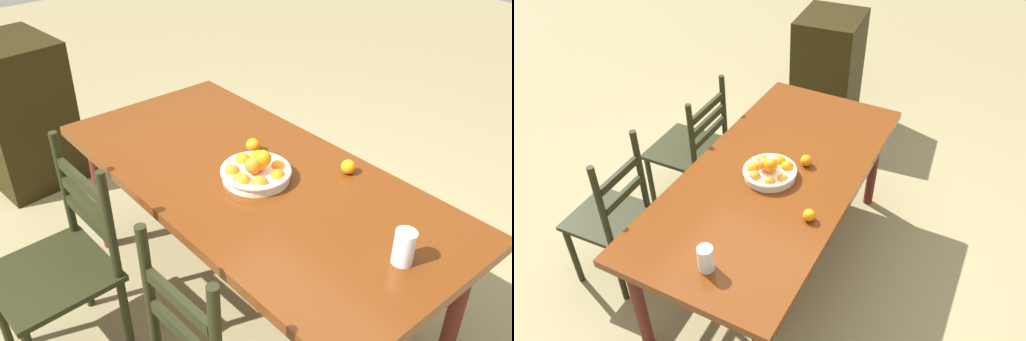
# 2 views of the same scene
# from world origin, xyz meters

# --- Properties ---
(ground_plane) EXTENTS (12.00, 12.00, 0.00)m
(ground_plane) POSITION_xyz_m (0.00, 0.00, 0.00)
(ground_plane) COLOR #857A52
(dining_table) EXTENTS (1.84, 0.88, 0.72)m
(dining_table) POSITION_xyz_m (0.00, 0.00, 0.65)
(dining_table) COLOR #5A280C
(dining_table) RESTS_ON ground
(chair_near_window) EXTENTS (0.45, 0.45, 0.94)m
(chair_near_window) POSITION_xyz_m (0.28, 0.75, 0.46)
(chair_near_window) COLOR black
(chair_near_window) RESTS_ON ground
(cabinet) EXTENTS (0.60, 0.54, 0.91)m
(cabinet) POSITION_xyz_m (1.78, 0.39, 0.46)
(cabinet) COLOR black
(cabinet) RESTS_ON ground
(fruit_bowl) EXTENTS (0.29, 0.29, 0.14)m
(fruit_bowl) POSITION_xyz_m (-0.04, 0.01, 0.76)
(fruit_bowl) COLOR silver
(fruit_bowl) RESTS_ON dining_table
(orange_loose_0) EXTENTS (0.06, 0.06, 0.06)m
(orange_loose_0) POSITION_xyz_m (-0.25, -0.31, 0.75)
(orange_loose_0) COLOR orange
(orange_loose_0) RESTS_ON dining_table
(orange_loose_1) EXTENTS (0.06, 0.06, 0.06)m
(orange_loose_1) POSITION_xyz_m (0.14, -0.12, 0.76)
(orange_loose_1) COLOR orange
(orange_loose_1) RESTS_ON dining_table
(drinking_glass) EXTENTS (0.07, 0.07, 0.13)m
(drinking_glass) POSITION_xyz_m (-0.73, -0.04, 0.79)
(drinking_glass) COLOR silver
(drinking_glass) RESTS_ON dining_table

